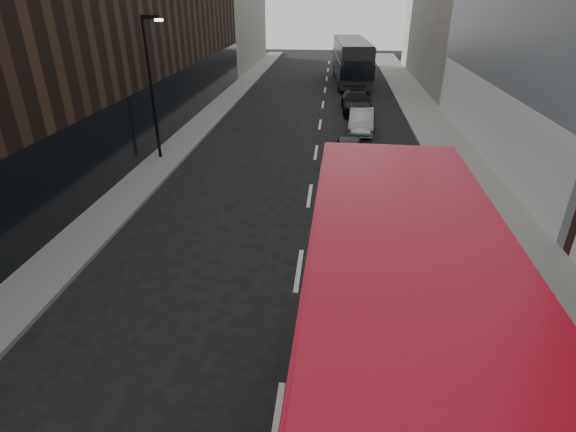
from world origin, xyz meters
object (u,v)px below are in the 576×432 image
(street_lamp, at_px, (152,80))
(car_a, at_px, (349,152))
(car_b, at_px, (361,121))
(car_c, at_px, (357,102))
(grey_bus, at_px, (351,61))

(street_lamp, bearing_deg, car_a, 0.48)
(car_a, xyz_separation_m, car_b, (0.89, 6.35, 0.01))
(car_a, distance_m, car_b, 6.41)
(street_lamp, bearing_deg, car_c, 47.56)
(grey_bus, bearing_deg, car_a, -95.10)
(car_a, xyz_separation_m, car_c, (0.79, 11.70, 0.07))
(grey_bus, relative_size, car_a, 3.08)
(street_lamp, height_order, car_c, street_lamp)
(street_lamp, bearing_deg, grey_bus, 65.83)
(grey_bus, height_order, car_b, grey_bus)
(grey_bus, relative_size, car_c, 2.39)
(street_lamp, height_order, car_b, street_lamp)
(car_a, bearing_deg, car_c, 88.61)
(street_lamp, distance_m, grey_bus, 25.87)
(car_a, bearing_deg, street_lamp, -177.03)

